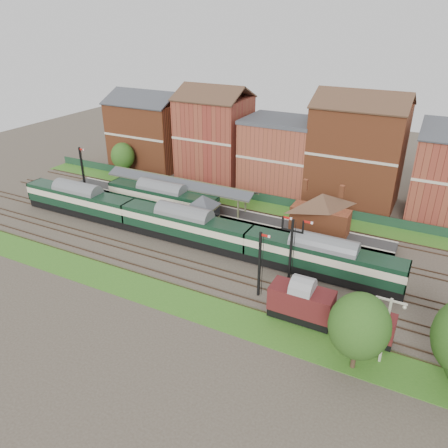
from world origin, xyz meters
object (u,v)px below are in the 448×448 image
at_px(goods_van_a, 301,302).
at_px(semaphore_bracket, 291,246).
at_px(platform_railcar, 162,198).
at_px(signal_box, 203,214).
at_px(dmu_train, 185,225).

bearing_deg(goods_van_a, semaphore_bracket, 118.46).
height_order(semaphore_bracket, platform_railcar, semaphore_bracket).
height_order(signal_box, dmu_train, signal_box).
bearing_deg(platform_railcar, semaphore_bracket, -20.34).
bearing_deg(dmu_train, semaphore_bracket, -8.82).
bearing_deg(goods_van_a, dmu_train, 155.37).
bearing_deg(signal_box, goods_van_a, -33.42).
bearing_deg(platform_railcar, signal_box, -19.39).
bearing_deg(signal_box, dmu_train, -108.24).
bearing_deg(dmu_train, goods_van_a, -24.63).
height_order(signal_box, goods_van_a, signal_box).
relative_size(signal_box, platform_railcar, 0.32).
relative_size(semaphore_bracket, dmu_train, 0.14).
bearing_deg(semaphore_bracket, goods_van_a, -61.54).
relative_size(platform_railcar, goods_van_a, 2.92).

